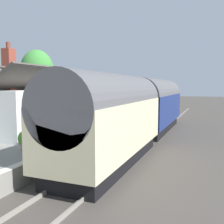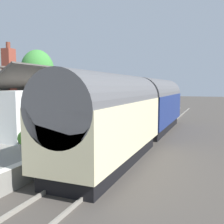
% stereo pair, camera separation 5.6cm
% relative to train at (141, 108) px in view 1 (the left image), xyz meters
% --- Properties ---
extents(ground_plane, '(160.00, 160.00, 0.00)m').
position_rel_train_xyz_m(ground_plane, '(1.20, 0.90, -2.22)').
color(ground_plane, '#423D38').
extents(platform, '(32.00, 6.68, 0.82)m').
position_rel_train_xyz_m(platform, '(1.20, 5.24, -1.81)').
color(platform, gray).
rests_on(platform, ground).
extents(platform_edge_coping, '(32.00, 0.36, 0.02)m').
position_rel_train_xyz_m(platform_edge_coping, '(1.20, 2.08, -1.39)').
color(platform_edge_coping, beige).
rests_on(platform_edge_coping, platform).
extents(rail_near, '(52.00, 0.08, 0.14)m').
position_rel_train_xyz_m(rail_near, '(1.20, -0.72, -2.15)').
color(rail_near, gray).
rests_on(rail_near, ground).
extents(rail_far, '(52.00, 0.08, 0.14)m').
position_rel_train_xyz_m(rail_far, '(1.20, 0.72, -2.15)').
color(rail_far, gray).
rests_on(rail_far, ground).
extents(train, '(20.03, 2.73, 4.32)m').
position_rel_train_xyz_m(train, '(0.00, 0.00, 0.00)').
color(train, black).
rests_on(train, ground).
extents(station_building, '(8.06, 4.46, 5.37)m').
position_rel_train_xyz_m(station_building, '(-3.22, 6.33, 0.05)').
color(station_building, white).
rests_on(station_building, platform).
extents(bench_by_lamp, '(1.41, 0.48, 0.88)m').
position_rel_train_xyz_m(bench_by_lamp, '(7.16, 4.22, -0.93)').
color(bench_by_lamp, '#26727F').
rests_on(bench_by_lamp, platform).
extents(bench_mid_platform, '(1.41, 0.45, 0.88)m').
position_rel_train_xyz_m(bench_mid_platform, '(3.87, 4.02, -0.93)').
color(bench_mid_platform, '#26727F').
rests_on(bench_mid_platform, platform).
extents(bench_platform_end, '(1.42, 0.49, 0.88)m').
position_rel_train_xyz_m(bench_platform_end, '(11.54, 4.05, -0.93)').
color(bench_platform_end, '#26727F').
rests_on(bench_platform_end, platform).
extents(bench_near_building, '(1.41, 0.46, 0.88)m').
position_rel_train_xyz_m(bench_near_building, '(9.05, 3.87, -0.93)').
color(bench_near_building, '#26727F').
rests_on(bench_near_building, platform).
extents(planter_under_sign, '(0.63, 0.63, 0.90)m').
position_rel_train_xyz_m(planter_under_sign, '(-7.50, 3.34, -0.92)').
color(planter_under_sign, gray).
rests_on(planter_under_sign, platform).
extents(planter_edge_near, '(0.46, 0.46, 0.78)m').
position_rel_train_xyz_m(planter_edge_near, '(10.43, 4.35, -0.99)').
color(planter_edge_near, teal).
rests_on(planter_edge_near, platform).
extents(planter_edge_far, '(0.69, 0.69, 1.01)m').
position_rel_train_xyz_m(planter_edge_far, '(6.51, 2.56, -0.87)').
color(planter_edge_far, black).
rests_on(planter_edge_far, platform).
extents(planter_bench_right, '(0.59, 0.59, 0.85)m').
position_rel_train_xyz_m(planter_bench_right, '(7.68, 6.96, -0.91)').
color(planter_bench_right, teal).
rests_on(planter_bench_right, platform).
extents(lamp_post_platform, '(0.32, 0.50, 3.78)m').
position_rel_train_xyz_m(lamp_post_platform, '(-6.64, 2.57, 1.23)').
color(lamp_post_platform, black).
rests_on(lamp_post_platform, platform).
extents(tree_far_right, '(3.79, 3.93, 5.75)m').
position_rel_train_xyz_m(tree_far_right, '(2.71, 10.83, 1.64)').
color(tree_far_right, '#4C3828').
rests_on(tree_far_right, ground).
extents(tree_behind_building, '(3.51, 3.50, 7.59)m').
position_rel_train_xyz_m(tree_behind_building, '(6.22, 13.23, 3.15)').
color(tree_behind_building, '#4C3828').
rests_on(tree_behind_building, ground).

